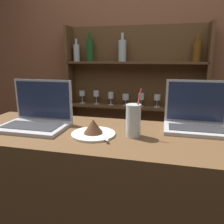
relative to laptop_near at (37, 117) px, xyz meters
The scene contains 6 objects.
back_wall 1.38m from the laptop_near, 70.42° to the left, with size 7.00×0.06×2.70m.
back_shelf 1.27m from the laptop_near, 74.13° to the left, with size 1.37×0.18×1.76m.
laptop_near is the anchor object (origin of this frame).
laptop_far 0.83m from the laptop_near, 10.54° to the left, with size 0.31×0.20×0.24m.
cake_plate 0.34m from the laptop_near, ahead, with size 0.21×0.21×0.08m.
water_glass 0.52m from the laptop_near, ahead, with size 0.07×0.07×0.22m.
Camera 1 is at (0.19, -0.71, 1.45)m, focal length 35.00 mm.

